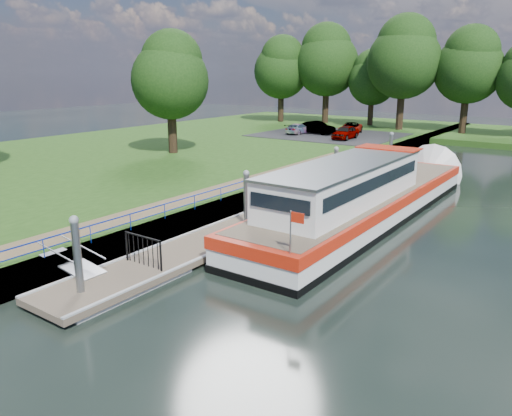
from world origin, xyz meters
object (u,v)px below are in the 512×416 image
Objects in this scene: car_a at (345,132)px; car_c at (299,129)px; pontoon at (296,208)px; car_b at (317,128)px; barge at (369,197)px; car_d at (350,128)px.

car_a is 6.01m from car_c.
car_b is at bearing 116.45° from pontoon.
barge is 28.60m from car_c.
car_d is at bearing 116.97° from barge.
car_c is (-1.69, -0.98, -0.13)m from car_b.
car_b is 1.95m from car_c.
car_c is (-5.92, 1.02, -0.12)m from car_a.
pontoon is 7.04× the size of car_d.
car_d is at bearing -144.92° from car_c.
pontoon is 27.62m from car_b.
pontoon is at bearing -72.35° from car_a.
car_c is at bearing -159.53° from car_d.
pontoon is at bearing -84.03° from car_d.
car_c is 0.86× the size of car_d.
barge is 4.96× the size of car_d.
car_a is (-8.06, 22.70, 1.31)m from pontoon.
car_b is (-4.23, 2.00, 0.00)m from car_a.
car_c is (-17.57, 22.56, 0.28)m from barge.
car_c reaches higher than pontoon.
barge is 28.40m from car_b.
car_a is at bearing 171.39° from car_c.
car_a is 4.68m from car_b.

